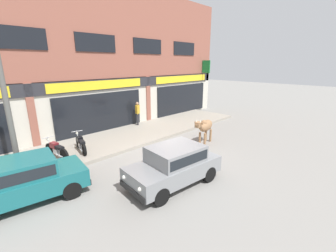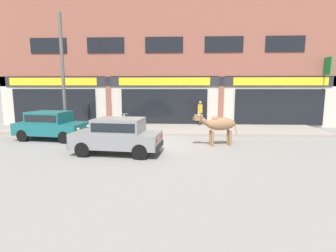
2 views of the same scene
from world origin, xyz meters
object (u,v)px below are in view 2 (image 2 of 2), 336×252
at_px(car_1, 118,134).
at_px(pedestrian, 200,110).
at_px(motorcycle_1, 120,123).
at_px(cow, 219,124).
at_px(utility_pole, 63,74).
at_px(motorcycle_0, 101,122).
at_px(car_0, 51,124).

height_order(car_1, pedestrian, pedestrian).
bearing_deg(motorcycle_1, car_1, -77.31).
xyz_separation_m(cow, utility_pole, (-8.28, 2.34, 2.41)).
bearing_deg(motorcycle_0, cow, -27.55).
distance_m(motorcycle_0, utility_pole, 3.50).
distance_m(car_1, pedestrian, 7.95).
distance_m(car_1, motorcycle_1, 5.26).
xyz_separation_m(car_0, pedestrian, (7.94, 4.32, 0.35)).
bearing_deg(car_1, cow, 21.59).
bearing_deg(cow, car_1, -158.41).
bearing_deg(motorcycle_0, motorcycle_1, -0.74).
relative_size(car_0, utility_pole, 0.58).
distance_m(cow, car_1, 4.63).
bearing_deg(car_0, car_1, -32.70).
relative_size(motorcycle_0, utility_pole, 0.28).
bearing_deg(utility_pole, car_1, -45.46).
bearing_deg(motorcycle_1, pedestrian, 20.42).
relative_size(motorcycle_1, utility_pole, 0.28).
bearing_deg(pedestrian, utility_pole, -159.35).
bearing_deg(car_0, utility_pole, 83.81).
height_order(pedestrian, utility_pole, utility_pole).
bearing_deg(pedestrian, car_1, -118.63).
bearing_deg(motorcycle_1, car_0, -140.20).
bearing_deg(pedestrian, motorcycle_1, -159.58).
relative_size(car_1, pedestrian, 2.33).
height_order(car_1, utility_pole, utility_pole).
distance_m(cow, car_0, 8.49).
relative_size(car_0, motorcycle_0, 2.08).
xyz_separation_m(cow, car_0, (-8.43, 0.95, -0.19)).
xyz_separation_m(motorcycle_1, pedestrian, (4.96, 1.85, 0.60)).
height_order(car_0, motorcycle_1, car_0).
relative_size(pedestrian, utility_pole, 0.25).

